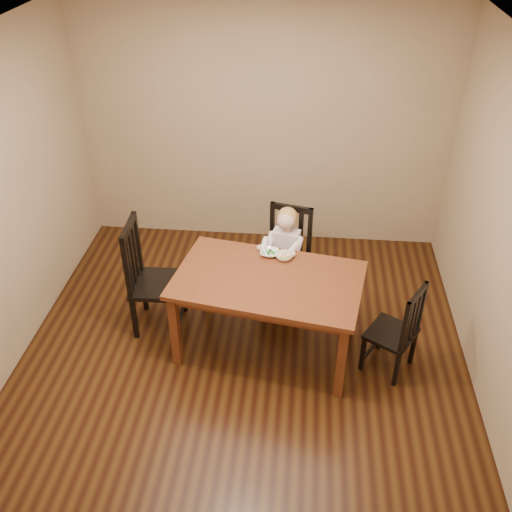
# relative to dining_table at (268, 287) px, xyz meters

# --- Properties ---
(room) EXTENTS (4.01, 4.01, 2.71)m
(room) POSITION_rel_dining_table_xyz_m (-0.21, -0.05, 0.65)
(room) COLOR #42250E
(room) RESTS_ON ground
(dining_table) EXTENTS (1.72, 1.20, 0.79)m
(dining_table) POSITION_rel_dining_table_xyz_m (0.00, 0.00, 0.00)
(dining_table) COLOR #532813
(dining_table) RESTS_ON room
(chair_child) EXTENTS (0.52, 0.51, 1.02)m
(chair_child) POSITION_rel_dining_table_xyz_m (0.13, 0.74, -0.21)
(chair_child) COLOR black
(chair_child) RESTS_ON room
(chair_left) EXTENTS (0.48, 0.50, 1.11)m
(chair_left) POSITION_rel_dining_table_xyz_m (-1.10, 0.24, -0.16)
(chair_left) COLOR black
(chair_left) RESTS_ON room
(chair_right) EXTENTS (0.52, 0.52, 0.90)m
(chair_right) POSITION_rel_dining_table_xyz_m (1.11, -0.16, -0.27)
(chair_right) COLOR black
(chair_right) RESTS_ON room
(toddler) EXTENTS (0.42, 0.48, 0.57)m
(toddler) POSITION_rel_dining_table_xyz_m (0.11, 0.69, -0.06)
(toddler) COLOR white
(toddler) RESTS_ON chair_child
(bowl_peas) EXTENTS (0.18, 0.18, 0.04)m
(bowl_peas) POSITION_rel_dining_table_xyz_m (-0.02, 0.35, 0.11)
(bowl_peas) COLOR white
(bowl_peas) RESTS_ON dining_table
(bowl_veg) EXTENTS (0.18, 0.18, 0.05)m
(bowl_veg) POSITION_rel_dining_table_xyz_m (0.12, 0.30, 0.12)
(bowl_veg) COLOR white
(bowl_veg) RESTS_ON dining_table
(fork) EXTENTS (0.07, 0.13, 0.05)m
(fork) POSITION_rel_dining_table_xyz_m (-0.06, 0.34, 0.14)
(fork) COLOR silver
(fork) RESTS_ON bowl_peas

